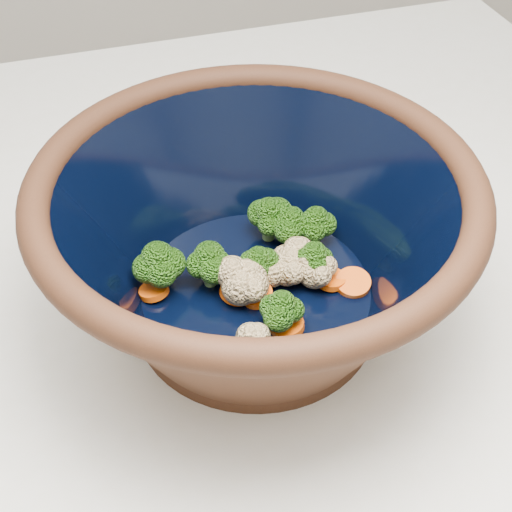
# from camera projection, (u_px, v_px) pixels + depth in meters

# --- Properties ---
(mixing_bowl) EXTENTS (0.40, 0.40, 0.16)m
(mixing_bowl) POSITION_uv_depth(u_px,v_px,m) (256.00, 242.00, 0.60)
(mixing_bowl) COLOR black
(mixing_bowl) RESTS_ON counter
(vegetable_pile) EXTENTS (0.20, 0.17, 0.05)m
(vegetable_pile) POSITION_uv_depth(u_px,v_px,m) (261.00, 261.00, 0.62)
(vegetable_pile) COLOR #608442
(vegetable_pile) RESTS_ON mixing_bowl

